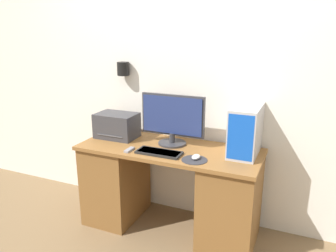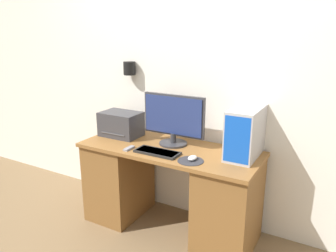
{
  "view_description": "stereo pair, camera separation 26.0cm",
  "coord_description": "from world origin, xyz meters",
  "px_view_note": "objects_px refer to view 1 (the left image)",
  "views": [
    {
      "loc": [
        0.98,
        -1.99,
        1.65
      ],
      "look_at": [
        -0.01,
        0.3,
        0.92
      ],
      "focal_mm": 35.0,
      "sensor_mm": 36.0,
      "label": 1
    },
    {
      "loc": [
        1.22,
        -1.88,
        1.65
      ],
      "look_at": [
        -0.01,
        0.3,
        0.92
      ],
      "focal_mm": 35.0,
      "sensor_mm": 36.0,
      "label": 2
    }
  ],
  "objects_px": {
    "monitor": "(172,119)",
    "computer_tower": "(246,130)",
    "printer": "(117,126)",
    "mouse": "(196,157)",
    "keyboard": "(159,152)",
    "remote_control": "(129,150)"
  },
  "relations": [
    {
      "from": "monitor",
      "to": "computer_tower",
      "type": "distance_m",
      "value": 0.59
    },
    {
      "from": "printer",
      "to": "computer_tower",
      "type": "bearing_deg",
      "value": 3.06
    },
    {
      "from": "monitor",
      "to": "mouse",
      "type": "distance_m",
      "value": 0.43
    },
    {
      "from": "mouse",
      "to": "computer_tower",
      "type": "height_order",
      "value": "computer_tower"
    },
    {
      "from": "monitor",
      "to": "mouse",
      "type": "relative_size",
      "value": 5.95
    },
    {
      "from": "monitor",
      "to": "keyboard",
      "type": "height_order",
      "value": "monitor"
    },
    {
      "from": "keyboard",
      "to": "monitor",
      "type": "bearing_deg",
      "value": 88.36
    },
    {
      "from": "monitor",
      "to": "remote_control",
      "type": "xyz_separation_m",
      "value": [
        -0.25,
        -0.28,
        -0.21
      ]
    },
    {
      "from": "mouse",
      "to": "printer",
      "type": "distance_m",
      "value": 0.84
    },
    {
      "from": "remote_control",
      "to": "mouse",
      "type": "bearing_deg",
      "value": 4.27
    },
    {
      "from": "printer",
      "to": "remote_control",
      "type": "xyz_separation_m",
      "value": [
        0.27,
        -0.26,
        -0.1
      ]
    },
    {
      "from": "computer_tower",
      "to": "printer",
      "type": "height_order",
      "value": "computer_tower"
    },
    {
      "from": "printer",
      "to": "remote_control",
      "type": "distance_m",
      "value": 0.39
    },
    {
      "from": "keyboard",
      "to": "mouse",
      "type": "distance_m",
      "value": 0.3
    },
    {
      "from": "mouse",
      "to": "remote_control",
      "type": "height_order",
      "value": "mouse"
    },
    {
      "from": "monitor",
      "to": "mouse",
      "type": "xyz_separation_m",
      "value": [
        0.29,
        -0.24,
        -0.2
      ]
    },
    {
      "from": "monitor",
      "to": "printer",
      "type": "relative_size",
      "value": 1.54
    },
    {
      "from": "monitor",
      "to": "printer",
      "type": "bearing_deg",
      "value": -177.1
    },
    {
      "from": "printer",
      "to": "monitor",
      "type": "bearing_deg",
      "value": 2.9
    },
    {
      "from": "monitor",
      "to": "remote_control",
      "type": "distance_m",
      "value": 0.43
    },
    {
      "from": "keyboard",
      "to": "computer_tower",
      "type": "distance_m",
      "value": 0.68
    },
    {
      "from": "mouse",
      "to": "keyboard",
      "type": "bearing_deg",
      "value": -179.34
    }
  ]
}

